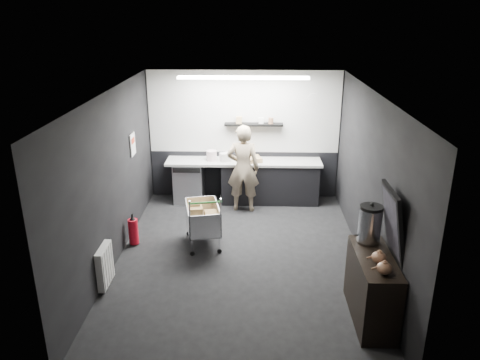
{
  "coord_description": "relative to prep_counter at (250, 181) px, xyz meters",
  "views": [
    {
      "loc": [
        0.2,
        -6.76,
        3.86
      ],
      "look_at": [
        -0.01,
        0.4,
        1.22
      ],
      "focal_mm": 35.0,
      "sensor_mm": 36.0,
      "label": 1
    }
  ],
  "objects": [
    {
      "name": "kitchen_wall_panel",
      "position": [
        -0.14,
        0.31,
        1.39
      ],
      "size": [
        3.95,
        0.02,
        1.7
      ],
      "primitive_type": "cube",
      "color": "beige",
      "rests_on": "wall_back"
    },
    {
      "name": "floor",
      "position": [
        -0.14,
        -2.42,
        -0.46
      ],
      "size": [
        5.5,
        5.5,
        0.0
      ],
      "primitive_type": "plane",
      "color": "black",
      "rests_on": "ground"
    },
    {
      "name": "wall_back",
      "position": [
        -0.14,
        0.33,
        0.89
      ],
      "size": [
        5.5,
        0.0,
        5.5
      ],
      "primitive_type": "plane",
      "rotation": [
        1.57,
        0.0,
        0.0
      ],
      "color": "black",
      "rests_on": "floor"
    },
    {
      "name": "prep_counter",
      "position": [
        0.0,
        0.0,
        0.0
      ],
      "size": [
        3.2,
        0.61,
        0.9
      ],
      "color": "black",
      "rests_on": "floor"
    },
    {
      "name": "cardboard_box",
      "position": [
        -0.01,
        -0.05,
        0.49
      ],
      "size": [
        0.52,
        0.45,
        0.09
      ],
      "primitive_type": "cube",
      "rotation": [
        0.0,
        0.0,
        0.29
      ],
      "color": "#A18355",
      "rests_on": "prep_counter"
    },
    {
      "name": "ceiling_strip",
      "position": [
        -0.14,
        -0.57,
        2.21
      ],
      "size": [
        2.4,
        0.2,
        0.04
      ],
      "primitive_type": "cube",
      "color": "white",
      "rests_on": "ceiling"
    },
    {
      "name": "wall_left",
      "position": [
        -2.14,
        -2.42,
        0.89
      ],
      "size": [
        0.0,
        5.5,
        5.5
      ],
      "primitive_type": "plane",
      "rotation": [
        1.57,
        0.0,
        1.57
      ],
      "color": "black",
      "rests_on": "floor"
    },
    {
      "name": "poster",
      "position": [
        -2.12,
        -1.12,
        1.09
      ],
      "size": [
        0.02,
        0.3,
        0.4
      ],
      "primitive_type": "cube",
      "color": "silver",
      "rests_on": "wall_left"
    },
    {
      "name": "ceiling",
      "position": [
        -0.14,
        -2.42,
        2.24
      ],
      "size": [
        5.5,
        5.5,
        0.0
      ],
      "primitive_type": "plane",
      "rotation": [
        3.14,
        0.0,
        0.0
      ],
      "color": "white",
      "rests_on": "wall_back"
    },
    {
      "name": "sideboard",
      "position": [
        1.63,
        -3.91,
        0.12
      ],
      "size": [
        0.52,
        1.21,
        1.82
      ],
      "color": "black",
      "rests_on": "floor"
    },
    {
      "name": "radiator",
      "position": [
        -2.08,
        -3.32,
        -0.11
      ],
      "size": [
        0.1,
        0.5,
        0.6
      ],
      "primitive_type": "cube",
      "color": "silver",
      "rests_on": "wall_left"
    },
    {
      "name": "person",
      "position": [
        -0.14,
        -0.45,
        0.43
      ],
      "size": [
        0.66,
        0.45,
        1.77
      ],
      "primitive_type": "imported",
      "rotation": [
        0.0,
        0.0,
        3.1
      ],
      "color": "beige",
      "rests_on": "floor"
    },
    {
      "name": "wall_right",
      "position": [
        1.86,
        -2.42,
        0.89
      ],
      "size": [
        0.0,
        5.5,
        5.5
      ],
      "primitive_type": "plane",
      "rotation": [
        1.57,
        0.0,
        -1.57
      ],
      "color": "black",
      "rests_on": "floor"
    },
    {
      "name": "fire_extinguisher",
      "position": [
        -1.99,
        -2.01,
        -0.19
      ],
      "size": [
        0.17,
        0.17,
        0.55
      ],
      "color": "#B60C1C",
      "rests_on": "floor"
    },
    {
      "name": "pink_tub",
      "position": [
        -0.8,
        0.0,
        0.55
      ],
      "size": [
        0.21,
        0.21,
        0.21
      ],
      "primitive_type": "cylinder",
      "color": "silver",
      "rests_on": "prep_counter"
    },
    {
      "name": "wall_clock",
      "position": [
        1.26,
        0.3,
        1.69
      ],
      "size": [
        0.2,
        0.03,
        0.2
      ],
      "primitive_type": "cylinder",
      "rotation": [
        1.57,
        0.0,
        0.0
      ],
      "color": "silver",
      "rests_on": "wall_back"
    },
    {
      "name": "floating_shelf",
      "position": [
        0.06,
        0.2,
        1.16
      ],
      "size": [
        1.2,
        0.22,
        0.04
      ],
      "primitive_type": "cube",
      "color": "black",
      "rests_on": "wall_back"
    },
    {
      "name": "dado_panel",
      "position": [
        -0.14,
        0.31,
        0.04
      ],
      "size": [
        3.95,
        0.02,
        1.0
      ],
      "primitive_type": "cube",
      "color": "black",
      "rests_on": "wall_back"
    },
    {
      "name": "shopping_cart",
      "position": [
        -0.79,
        -1.95,
        0.01
      ],
      "size": [
        0.71,
        1.01,
        0.99
      ],
      "color": "silver",
      "rests_on": "floor"
    },
    {
      "name": "white_container",
      "position": [
        -0.52,
        -0.05,
        0.53
      ],
      "size": [
        0.24,
        0.22,
        0.18
      ],
      "primitive_type": "cube",
      "rotation": [
        0.0,
        0.0,
        0.42
      ],
      "color": "silver",
      "rests_on": "prep_counter"
    },
    {
      "name": "poster_red_band",
      "position": [
        -2.11,
        -1.12,
        1.16
      ],
      "size": [
        0.02,
        0.22,
        0.1
      ],
      "primitive_type": "cube",
      "color": "red",
      "rests_on": "poster"
    },
    {
      "name": "wall_front",
      "position": [
        -0.14,
        -5.17,
        0.89
      ],
      "size": [
        5.5,
        0.0,
        5.5
      ],
      "primitive_type": "plane",
      "rotation": [
        -1.57,
        0.0,
        0.0
      ],
      "color": "black",
      "rests_on": "floor"
    }
  ]
}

